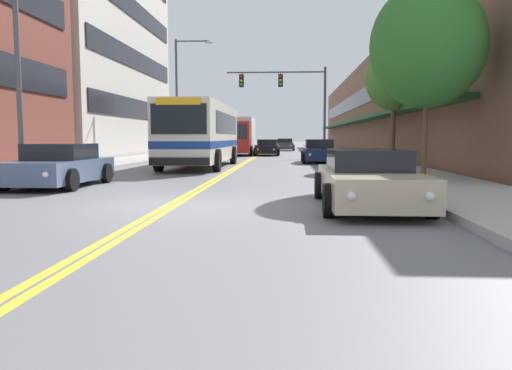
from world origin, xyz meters
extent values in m
plane|color=slate|center=(0.00, 37.00, 0.00)|extent=(240.00, 240.00, 0.00)
cube|color=#9E9B96|center=(-7.11, 37.00, 0.09)|extent=(3.21, 106.00, 0.17)
cube|color=#9E9B96|center=(7.11, 37.00, 0.09)|extent=(3.21, 106.00, 0.17)
cube|color=yellow|center=(-0.10, 37.00, 0.00)|extent=(0.14, 106.00, 0.01)
cube|color=yellow|center=(0.10, 37.00, 0.00)|extent=(0.14, 106.00, 0.01)
cube|color=black|center=(-8.92, 26.85, 3.66)|extent=(0.08, 19.00, 1.40)
cube|color=black|center=(-8.92, 26.85, 7.31)|extent=(0.08, 19.00, 1.40)
cube|color=black|center=(-8.92, 26.85, 10.97)|extent=(0.08, 19.00, 1.40)
cube|color=brown|center=(12.96, 37.00, 4.02)|extent=(8.00, 68.00, 8.04)
cube|color=#1E4C28|center=(8.41, 37.00, 2.90)|extent=(1.10, 61.20, 0.24)
cube|color=black|center=(8.92, 37.00, 4.98)|extent=(0.08, 61.20, 1.40)
cube|color=silver|center=(-1.82, 14.28, 1.74)|extent=(2.52, 10.53, 2.78)
cube|color=navy|center=(-1.82, 14.28, 1.18)|extent=(2.54, 10.55, 0.32)
cube|color=black|center=(-1.82, 14.80, 2.18)|extent=(2.55, 8.21, 1.00)
cube|color=black|center=(-1.82, 8.99, 2.24)|extent=(2.27, 0.04, 1.22)
cube|color=yellow|center=(-1.82, 8.98, 2.94)|extent=(1.81, 0.06, 0.28)
cube|color=black|center=(-1.82, 8.97, 0.53)|extent=(2.47, 0.08, 0.32)
cylinder|color=black|center=(-3.11, 10.70, 0.50)|extent=(0.30, 1.00, 1.00)
cylinder|color=black|center=(-0.53, 10.70, 0.50)|extent=(0.30, 1.00, 1.00)
cylinder|color=black|center=(-3.11, 17.17, 0.50)|extent=(0.30, 1.00, 1.00)
cylinder|color=black|center=(-0.53, 17.17, 0.50)|extent=(0.30, 1.00, 1.00)
cube|color=#232328|center=(-4.40, 24.02, 0.46)|extent=(1.83, 4.21, 0.58)
cube|color=black|center=(-4.40, 24.19, 0.97)|extent=(1.57, 1.85, 0.43)
cylinder|color=black|center=(-5.34, 22.72, 0.30)|extent=(0.22, 0.61, 0.61)
cylinder|color=black|center=(-3.46, 22.72, 0.30)|extent=(0.22, 0.61, 0.61)
cylinder|color=black|center=(-5.34, 25.33, 0.30)|extent=(0.22, 0.61, 0.61)
cylinder|color=black|center=(-3.46, 25.33, 0.30)|extent=(0.22, 0.61, 0.61)
sphere|color=silver|center=(-5.04, 21.89, 0.49)|extent=(0.16, 0.16, 0.16)
sphere|color=silver|center=(-3.76, 21.89, 0.49)|extent=(0.16, 0.16, 0.16)
cube|color=red|center=(-5.06, 26.14, 0.49)|extent=(0.18, 0.04, 0.10)
cube|color=red|center=(-3.74, 26.14, 0.49)|extent=(0.18, 0.04, 0.10)
cube|color=maroon|center=(-4.29, 32.94, 0.51)|extent=(1.78, 4.30, 0.68)
cube|color=black|center=(-4.29, 33.11, 1.07)|extent=(1.53, 1.89, 0.44)
cylinder|color=black|center=(-5.20, 31.61, 0.31)|extent=(0.22, 0.61, 0.61)
cylinder|color=black|center=(-3.38, 31.61, 0.31)|extent=(0.22, 0.61, 0.61)
cylinder|color=black|center=(-5.20, 34.27, 0.31)|extent=(0.22, 0.61, 0.61)
cylinder|color=black|center=(-3.38, 34.27, 0.31)|extent=(0.22, 0.61, 0.61)
sphere|color=silver|center=(-4.91, 30.77, 0.54)|extent=(0.16, 0.16, 0.16)
sphere|color=silver|center=(-3.66, 30.77, 0.54)|extent=(0.16, 0.16, 0.16)
cube|color=red|center=(-4.92, 35.10, 0.54)|extent=(0.18, 0.04, 0.10)
cube|color=red|center=(-3.65, 35.10, 0.54)|extent=(0.18, 0.04, 0.10)
cube|color=#475675|center=(-4.43, 3.92, 0.50)|extent=(1.92, 4.35, 0.65)
cube|color=black|center=(-4.43, 4.09, 1.07)|extent=(1.65, 1.91, 0.48)
cylinder|color=black|center=(-5.42, 2.57, 0.32)|extent=(0.22, 0.65, 0.65)
cylinder|color=black|center=(-3.45, 2.57, 0.32)|extent=(0.22, 0.65, 0.65)
cylinder|color=black|center=(-5.42, 5.27, 0.32)|extent=(0.22, 0.65, 0.65)
cylinder|color=black|center=(-3.45, 5.27, 0.32)|extent=(0.22, 0.65, 0.65)
sphere|color=silver|center=(-3.76, 1.73, 0.53)|extent=(0.16, 0.16, 0.16)
cube|color=red|center=(-5.13, 6.10, 0.53)|extent=(0.18, 0.04, 0.10)
cube|color=red|center=(-3.74, 6.10, 0.53)|extent=(0.18, 0.04, 0.10)
cube|color=#BCAD89|center=(4.30, -0.04, 0.49)|extent=(1.85, 4.75, 0.61)
cube|color=black|center=(4.30, 0.15, 1.02)|extent=(1.59, 2.09, 0.45)
cylinder|color=black|center=(3.35, -1.51, 0.32)|extent=(0.22, 0.65, 0.65)
cylinder|color=black|center=(5.25, -1.51, 0.32)|extent=(0.22, 0.65, 0.65)
cylinder|color=black|center=(3.35, 1.43, 0.32)|extent=(0.22, 0.65, 0.65)
cylinder|color=black|center=(5.25, 1.43, 0.32)|extent=(0.22, 0.65, 0.65)
sphere|color=silver|center=(3.65, -2.43, 0.52)|extent=(0.16, 0.16, 0.16)
sphere|color=silver|center=(4.95, -2.43, 0.52)|extent=(0.16, 0.16, 0.16)
cube|color=red|center=(3.63, 2.35, 0.52)|extent=(0.18, 0.04, 0.10)
cube|color=red|center=(4.96, 2.35, 0.52)|extent=(0.18, 0.04, 0.10)
cube|color=#19234C|center=(4.40, 18.89, 0.52)|extent=(1.81, 4.40, 0.67)
cube|color=black|center=(4.40, 19.07, 1.12)|extent=(1.56, 1.94, 0.53)
cylinder|color=black|center=(3.47, 17.53, 0.33)|extent=(0.22, 0.66, 0.66)
cylinder|color=black|center=(5.33, 17.53, 0.33)|extent=(0.22, 0.66, 0.66)
cylinder|color=black|center=(3.47, 20.26, 0.33)|extent=(0.22, 0.66, 0.66)
cylinder|color=black|center=(5.33, 20.26, 0.33)|extent=(0.22, 0.66, 0.66)
sphere|color=silver|center=(3.77, 16.67, 0.55)|extent=(0.16, 0.16, 0.16)
sphere|color=silver|center=(5.04, 16.67, 0.55)|extent=(0.16, 0.16, 0.16)
cube|color=red|center=(3.75, 21.10, 0.55)|extent=(0.18, 0.04, 0.10)
cube|color=red|center=(5.06, 21.10, 0.55)|extent=(0.18, 0.04, 0.10)
cube|color=#B7B7BC|center=(1.36, 53.17, 0.49)|extent=(1.93, 4.26, 0.64)
cube|color=black|center=(1.36, 53.34, 1.02)|extent=(1.66, 1.87, 0.42)
cylinder|color=black|center=(0.37, 51.85, 0.31)|extent=(0.22, 0.61, 0.61)
cylinder|color=black|center=(2.35, 51.85, 0.31)|extent=(0.22, 0.61, 0.61)
cylinder|color=black|center=(0.37, 54.49, 0.31)|extent=(0.22, 0.61, 0.61)
cylinder|color=black|center=(2.35, 54.49, 0.31)|extent=(0.22, 0.61, 0.61)
sphere|color=silver|center=(0.69, 51.02, 0.52)|extent=(0.16, 0.16, 0.16)
sphere|color=silver|center=(2.04, 51.02, 0.52)|extent=(0.16, 0.16, 0.16)
cube|color=red|center=(0.67, 55.31, 0.52)|extent=(0.18, 0.04, 0.10)
cube|color=red|center=(2.06, 55.31, 0.52)|extent=(0.18, 0.04, 0.10)
cube|color=black|center=(0.80, 30.68, 0.51)|extent=(1.81, 4.48, 0.68)
cube|color=black|center=(0.80, 30.85, 1.09)|extent=(1.56, 1.97, 0.47)
cylinder|color=black|center=(-0.13, 29.29, 0.32)|extent=(0.22, 0.64, 0.64)
cylinder|color=black|center=(1.73, 29.29, 0.32)|extent=(0.22, 0.64, 0.64)
cylinder|color=black|center=(-0.13, 32.06, 0.32)|extent=(0.22, 0.64, 0.64)
cylinder|color=black|center=(1.73, 32.06, 0.32)|extent=(0.22, 0.64, 0.64)
sphere|color=silver|center=(0.17, 28.42, 0.55)|extent=(0.16, 0.16, 0.16)
sphere|color=silver|center=(1.43, 28.42, 0.55)|extent=(0.16, 0.16, 0.16)
cube|color=red|center=(0.15, 32.93, 0.55)|extent=(0.18, 0.04, 0.10)
cube|color=red|center=(1.45, 32.93, 0.55)|extent=(0.18, 0.04, 0.10)
cube|color=#38383D|center=(2.18, 45.49, 0.54)|extent=(1.88, 4.13, 0.72)
cube|color=black|center=(2.18, 45.65, 1.13)|extent=(1.61, 1.82, 0.45)
cylinder|color=black|center=(1.22, 44.21, 0.33)|extent=(0.22, 0.66, 0.66)
cylinder|color=black|center=(3.14, 44.21, 0.33)|extent=(0.22, 0.66, 0.66)
cylinder|color=black|center=(1.22, 46.77, 0.33)|extent=(0.22, 0.66, 0.66)
cylinder|color=black|center=(3.14, 46.77, 0.33)|extent=(0.22, 0.66, 0.66)
sphere|color=silver|center=(1.53, 43.40, 0.58)|extent=(0.16, 0.16, 0.16)
sphere|color=silver|center=(2.84, 43.40, 0.58)|extent=(0.16, 0.16, 0.16)
cube|color=red|center=(1.51, 47.56, 0.58)|extent=(0.18, 0.04, 0.10)
cube|color=red|center=(2.86, 47.56, 0.58)|extent=(0.18, 0.04, 0.10)
cube|color=maroon|center=(-1.62, 28.61, 1.49)|extent=(2.35, 2.01, 2.48)
cube|color=black|center=(-1.62, 27.58, 1.94)|extent=(2.00, 0.04, 1.09)
cube|color=white|center=(-1.62, 31.96, 1.71)|extent=(2.40, 4.70, 2.91)
cylinder|color=black|center=(-2.83, 28.61, 0.42)|extent=(0.28, 0.84, 0.84)
cylinder|color=black|center=(-0.42, 28.61, 0.42)|extent=(0.28, 0.84, 0.84)
cylinder|color=black|center=(-2.83, 33.37, 0.42)|extent=(0.28, 0.84, 0.84)
cylinder|color=black|center=(-0.42, 33.37, 0.42)|extent=(0.28, 0.84, 0.84)
cylinder|color=#47474C|center=(5.20, 26.09, 3.29)|extent=(0.18, 0.18, 6.58)
cylinder|color=#47474C|center=(1.62, 26.09, 6.23)|extent=(7.17, 0.11, 0.11)
cube|color=black|center=(1.97, 26.09, 5.63)|extent=(0.34, 0.26, 0.92)
sphere|color=red|center=(1.97, 25.93, 5.91)|extent=(0.18, 0.18, 0.18)
sphere|color=yellow|center=(1.97, 25.93, 5.63)|extent=(0.18, 0.18, 0.18)
sphere|color=green|center=(1.97, 25.93, 5.35)|extent=(0.18, 0.18, 0.18)
cylinder|color=black|center=(1.97, 26.09, 6.16)|extent=(0.02, 0.02, 0.14)
cube|color=black|center=(-0.89, 26.09, 5.63)|extent=(0.34, 0.26, 0.92)
sphere|color=red|center=(-0.89, 25.93, 5.91)|extent=(0.18, 0.18, 0.18)
sphere|color=yellow|center=(-0.89, 25.93, 5.63)|extent=(0.18, 0.18, 0.18)
sphere|color=green|center=(-0.89, 25.93, 5.35)|extent=(0.18, 0.18, 0.18)
cylinder|color=black|center=(-0.89, 26.09, 6.16)|extent=(0.02, 0.02, 0.14)
cylinder|color=#47474C|center=(-5.30, 3.41, 3.90)|extent=(0.16, 0.16, 7.79)
cylinder|color=#47474C|center=(-5.30, 24.17, 4.15)|extent=(0.16, 0.16, 8.31)
cylinder|color=#47474C|center=(-4.14, 24.17, 8.16)|extent=(2.32, 0.10, 0.10)
ellipsoid|color=#B2B2B7|center=(-2.98, 24.17, 8.06)|extent=(0.56, 0.28, 0.20)
cylinder|color=brown|center=(6.83, 5.11, 1.50)|extent=(0.17, 0.17, 2.66)
ellipsoid|color=#2D6B28|center=(6.83, 5.11, 4.32)|extent=(3.50, 3.50, 3.85)
cylinder|color=brown|center=(7.65, 13.91, 1.65)|extent=(0.25, 0.25, 2.97)
ellipsoid|color=#42752D|center=(7.65, 13.91, 4.31)|extent=(2.76, 2.76, 3.03)
cylinder|color=#B7B7BC|center=(5.95, 12.84, 0.46)|extent=(0.25, 0.25, 0.59)
sphere|color=#B7B7BC|center=(5.95, 12.84, 0.82)|extent=(0.23, 0.23, 0.23)
cylinder|color=#B7B7BC|center=(5.78, 12.84, 0.53)|extent=(0.08, 0.11, 0.11)
camera|label=1|loc=(2.58, -10.87, 1.51)|focal=35.00mm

